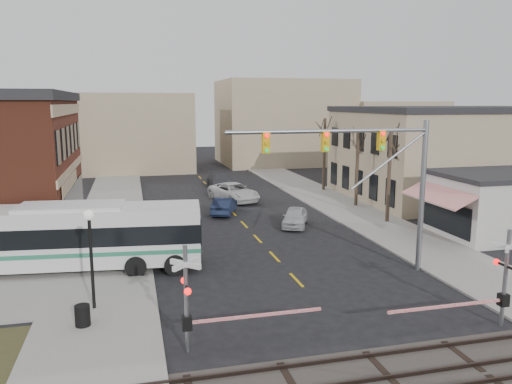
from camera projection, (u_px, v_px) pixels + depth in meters
ground at (310, 295)px, 23.33m from camera, size 160.00×160.00×0.00m
sidewalk_west at (113, 213)px, 40.14m from camera, size 5.00×60.00×0.12m
sidewalk_east at (333, 202)px, 44.69m from camera, size 5.00×60.00×0.12m
tan_building at (458, 152)px, 46.94m from camera, size 20.30×15.30×8.50m
awning_shop at (499, 204)px, 33.46m from camera, size 9.74×6.20×4.30m
tree_east_a at (389, 177)px, 36.68m from camera, size 0.28×0.28×6.75m
tree_east_b at (357, 169)px, 42.52m from camera, size 0.28×0.28×6.30m
tree_east_c at (324, 154)px, 50.13m from camera, size 0.28×0.28×7.20m
transit_bus at (73, 236)px, 26.29m from camera, size 13.62×4.38×3.45m
traffic_signal_mast at (373, 165)px, 25.13m from camera, size 10.61×0.30×8.00m
rr_crossing_west at (198, 299)px, 17.78m from camera, size 5.60×1.36×4.00m
rr_crossing_east at (496, 280)px, 19.67m from camera, size 5.60×1.36×4.00m
street_lamp at (90, 239)px, 21.00m from camera, size 0.44×0.44×4.34m
trash_bin at (83, 315)px, 19.78m from camera, size 0.60×0.60×0.85m
car_a at (295, 217)px, 36.14m from camera, size 3.17×4.36×1.38m
car_b at (224, 206)px, 40.09m from camera, size 2.84×4.40×1.37m
car_c at (234, 192)px, 45.48m from camera, size 4.48×6.40×1.62m
car_d at (220, 181)px, 52.09m from camera, size 2.30×5.52×1.59m
pedestrian_near at (126, 258)px, 25.72m from camera, size 0.42×0.63×1.70m
pedestrian_far at (81, 242)px, 28.57m from camera, size 1.05×1.01×1.71m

